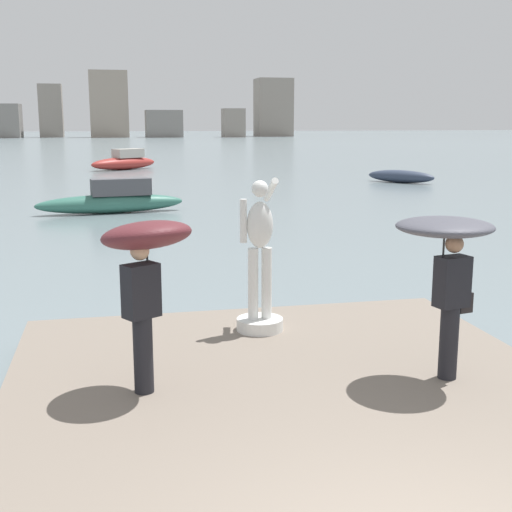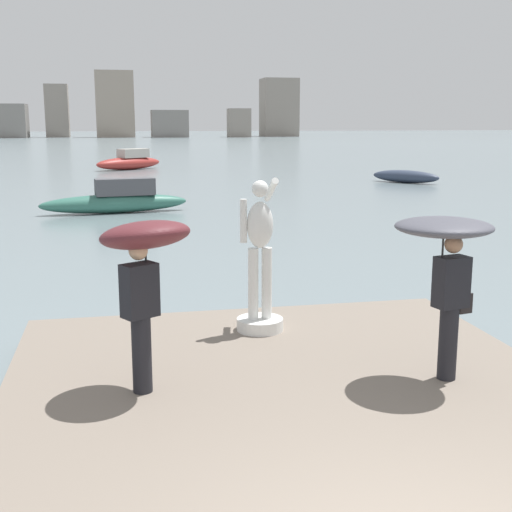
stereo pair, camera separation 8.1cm
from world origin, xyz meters
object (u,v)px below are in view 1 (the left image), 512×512
Objects in this scene: onlooker_left at (145,255)px; boat_rightward at (401,176)px; boat_mid at (113,200)px; boat_far at (125,162)px; statue_white_figure at (260,271)px; onlooker_right at (447,250)px.

boat_rightward is at bearing 61.07° from onlooker_left.
boat_far is at bearing 87.65° from boat_mid.
statue_white_figure is at bearing -88.53° from boat_far.
onlooker_right is (3.41, -0.39, -0.01)m from onlooker_left.
boat_rightward is (15.66, 28.34, -1.61)m from onlooker_left.
boat_far is (-1.03, 40.36, -0.71)m from statue_white_figure.
boat_rightward is (12.26, 28.73, -1.60)m from onlooker_right.
onlooker_left reaches higher than boat_mid.
onlooker_right is 31.27m from boat_rightward.
onlooker_left is 0.53× the size of boat_rightward.
boat_far is at bearing 91.47° from statue_white_figure.
statue_white_figure is 0.43× the size of boat_far.
statue_white_figure is 29.89m from boat_rightward.
onlooker_left reaches higher than onlooker_right.
onlooker_left is 1.04× the size of onlooker_right.
statue_white_figure is at bearing 48.29° from onlooker_left.
onlooker_left is at bearing -90.92° from boat_far.
statue_white_figure is at bearing -117.84° from boat_rightward.
statue_white_figure is at bearing 126.26° from onlooker_right.
boat_rightward is (15.96, 9.74, -0.13)m from boat_mid.
statue_white_figure is at bearing -83.14° from boat_mid.
onlooker_right reaches higher than boat_far.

